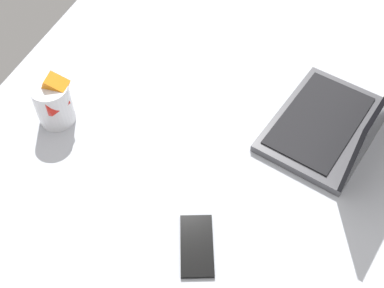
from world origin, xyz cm
name	(u,v)px	position (x,y,z in cm)	size (l,w,h in cm)	color
bed_mattress	(247,184)	(0.00, 0.00, 9.00)	(180.00, 140.00, 18.00)	#B7BCC6
laptop	(339,122)	(-16.19, 16.71, 22.41)	(37.31, 29.81, 23.00)	#4C4C51
snack_cup	(54,103)	(4.81, -49.15, 23.87)	(9.87, 9.26, 13.33)	silver
cell_phone	(197,246)	(24.66, -3.86, 18.40)	(6.80, 14.00, 0.80)	black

